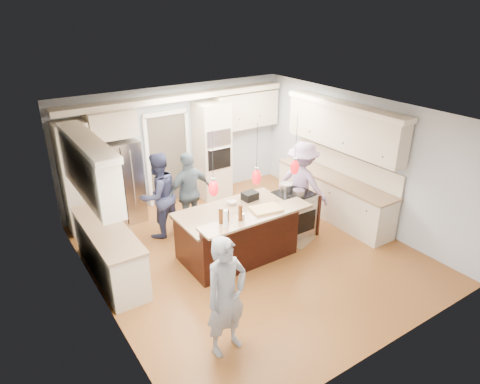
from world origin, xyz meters
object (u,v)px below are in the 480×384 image
object	(u,v)px
island_range	(293,214)
refrigerator	(119,182)
person_bar_end	(226,297)
kitchen_island	(237,233)
person_far_left	(159,195)

from	to	relation	value
island_range	refrigerator	bearing A→B (deg)	137.41
refrigerator	person_bar_end	world-z (taller)	refrigerator
kitchen_island	person_far_left	bearing A→B (deg)	119.15
refrigerator	person_bar_end	distance (m)	4.44
kitchen_island	person_bar_end	size ratio (longest dim) A/B	1.20
refrigerator	person_bar_end	bearing A→B (deg)	-91.13
island_range	person_bar_end	size ratio (longest dim) A/B	0.53
kitchen_island	person_bar_end	distance (m)	2.36
person_bar_end	person_far_left	bearing A→B (deg)	73.81
refrigerator	person_bar_end	size ratio (longest dim) A/B	1.03
refrigerator	kitchen_island	bearing A→B (deg)	-63.11
refrigerator	island_range	xyz separation A→B (m)	(2.71, -2.49, -0.44)
refrigerator	person_far_left	xyz separation A→B (m)	(0.45, -1.04, -0.02)
person_bar_end	island_range	bearing A→B (deg)	27.64
kitchen_island	person_far_left	xyz separation A→B (m)	(-0.85, 1.53, 0.39)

